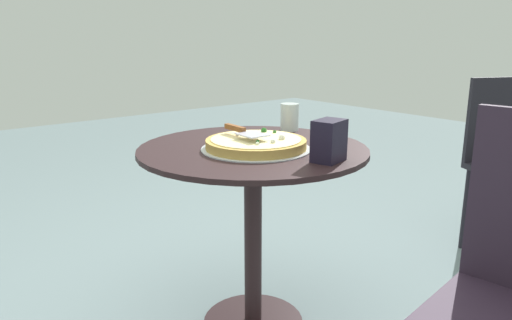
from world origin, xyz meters
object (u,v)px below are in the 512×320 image
napkin_dispenser (329,141)px  patio_table (253,193)px  pizza_server (243,131)px  drinking_cup (290,117)px  pizza_on_tray (256,144)px

napkin_dispenser → patio_table: bearing=87.2°
pizza_server → drinking_cup: size_ratio=1.87×
patio_table → pizza_on_tray: (0.04, -0.01, 0.19)m
patio_table → drinking_cup: 0.41m
patio_table → drinking_cup: size_ratio=7.29×
pizza_server → patio_table: bearing=74.5°
drinking_cup → napkin_dispenser: napkin_dispenser is taller
patio_table → pizza_server: pizza_server is taller
pizza_on_tray → drinking_cup: bearing=118.6°
pizza_on_tray → pizza_server: bearing=-153.5°
patio_table → napkin_dispenser: 0.40m
pizza_server → napkin_dispenser: size_ratio=1.59×
drinking_cup → napkin_dispenser: 0.52m
patio_table → pizza_on_tray: 0.20m
pizza_on_tray → napkin_dispenser: napkin_dispenser is taller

